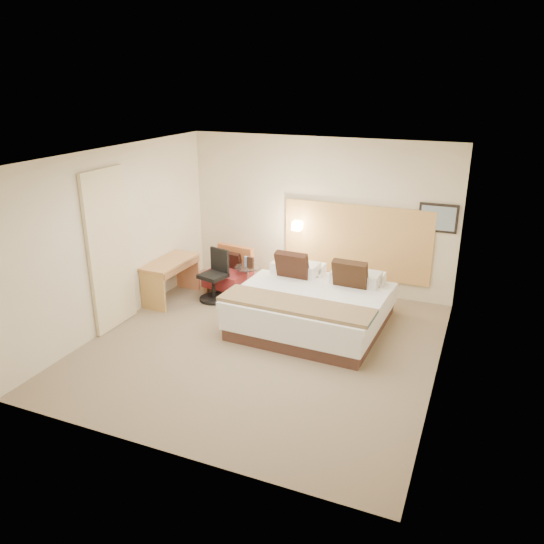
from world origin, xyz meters
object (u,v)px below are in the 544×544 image
at_px(lounge_chair, 230,273).
at_px(side_table, 248,279).
at_px(bed, 313,305).
at_px(desk_chair, 215,280).
at_px(desk, 171,269).

relative_size(lounge_chair, side_table, 1.54).
bearing_deg(bed, desk_chair, 170.03).
height_order(lounge_chair, desk_chair, desk_chair).
xyz_separation_m(side_table, desk, (-1.10, -0.72, 0.27)).
bearing_deg(side_table, desk_chair, -132.70).
distance_m(desk, desk_chair, 0.76).
bearing_deg(lounge_chair, bed, -24.68).
bearing_deg(bed, desk, 178.63).
distance_m(bed, lounge_chair, 2.07).
bearing_deg(desk, side_table, 33.03).
relative_size(bed, side_table, 4.30).
bearing_deg(desk_chair, lounge_chair, 89.13).
relative_size(desk, desk_chair, 1.30).
bearing_deg(lounge_chair, desk, -131.03).
bearing_deg(bed, lounge_chair, 155.32).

